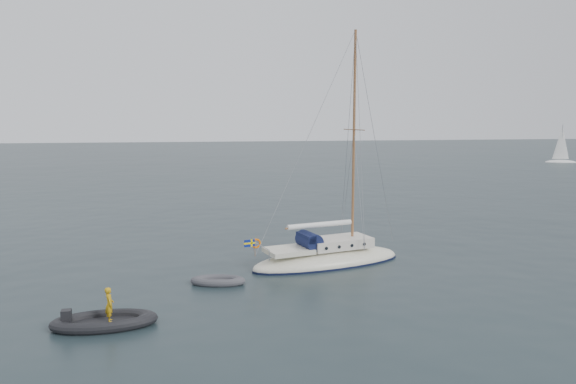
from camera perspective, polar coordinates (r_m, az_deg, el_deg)
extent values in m
plane|color=black|center=(29.58, 2.75, -8.67)|extent=(300.00, 300.00, 0.00)
ellipsoid|color=white|center=(32.12, 4.03, -7.06)|extent=(9.09, 2.83, 1.52)
cube|color=white|center=(32.04, 5.28, -5.19)|extent=(3.64, 1.92, 0.56)
cube|color=white|center=(31.45, -0.28, -5.71)|extent=(2.42, 1.92, 0.25)
cylinder|color=#12183C|center=(31.57, 1.99, -4.84)|extent=(0.97, 1.67, 0.97)
cube|color=#12183C|center=(31.49, 1.63, -4.50)|extent=(0.45, 1.67, 0.40)
cylinder|color=#955F35|center=(31.49, 7.02, 5.18)|extent=(0.15, 0.15, 12.12)
cylinder|color=#955F35|center=(31.46, 7.04, 6.29)|extent=(0.05, 2.22, 0.05)
cylinder|color=#955F35|center=(31.53, 3.17, -3.37)|extent=(4.24, 0.10, 0.10)
cylinder|color=white|center=(31.52, 3.17, -3.28)|extent=(3.95, 0.28, 0.28)
cylinder|color=#94959C|center=(31.15, -3.24, -5.03)|extent=(0.04, 2.22, 0.04)
torus|color=#FE6800|center=(31.73, -3.44, -4.80)|extent=(0.55, 0.10, 0.55)
cylinder|color=#955F35|center=(31.14, -3.88, -5.24)|extent=(0.03, 0.03, 0.91)
cube|color=navy|center=(31.05, -4.45, -4.71)|extent=(0.61, 0.02, 0.38)
cube|color=#FFDF03|center=(31.05, -4.45, -4.71)|extent=(0.63, 0.03, 0.09)
cube|color=#FFDF03|center=(31.05, -4.24, -4.70)|extent=(0.09, 0.03, 0.40)
cylinder|color=black|center=(32.66, 2.61, -4.91)|extent=(0.18, 0.06, 0.18)
cylinder|color=black|center=(30.82, 3.36, -5.70)|extent=(0.18, 0.06, 0.18)
cylinder|color=black|center=(32.84, 4.00, -4.86)|extent=(0.18, 0.06, 0.18)
cylinder|color=black|center=(31.00, 4.82, -5.63)|extent=(0.18, 0.06, 0.18)
cylinder|color=black|center=(33.03, 5.37, -4.80)|extent=(0.18, 0.06, 0.18)
cylinder|color=black|center=(31.20, 6.27, -5.56)|extent=(0.18, 0.06, 0.18)
cylinder|color=black|center=(33.24, 6.72, -4.74)|extent=(0.18, 0.06, 0.18)
cylinder|color=black|center=(31.42, 7.69, -5.49)|extent=(0.18, 0.06, 0.18)
cube|color=#46454A|center=(28.62, -7.13, -9.04)|extent=(1.68, 0.69, 0.10)
cube|color=black|center=(24.17, -18.14, -12.53)|extent=(2.61, 1.09, 0.13)
cube|color=black|center=(24.32, -21.53, -11.72)|extent=(0.38, 0.38, 0.65)
imported|color=#C39112|center=(23.89, -17.69, -10.84)|extent=(0.42, 0.56, 1.41)
ellipsoid|color=white|center=(110.27, 25.94, 2.73)|extent=(5.36, 1.79, 0.89)
cylinder|color=#94959C|center=(110.06, 26.05, 4.56)|extent=(0.09, 0.09, 6.25)
cone|color=white|center=(110.03, 26.03, 4.56)|extent=(2.86, 2.86, 5.80)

